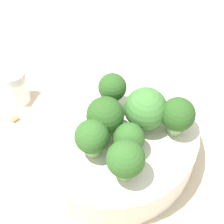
% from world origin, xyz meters
% --- Properties ---
extents(ground_plane, '(3.00, 3.00, 0.00)m').
position_xyz_m(ground_plane, '(0.00, 0.00, 0.00)').
color(ground_plane, beige).
extents(bowl, '(0.21, 0.21, 0.05)m').
position_xyz_m(bowl, '(0.00, 0.00, 0.03)').
color(bowl, silver).
rests_on(bowl, ground_plane).
extents(broccoli_floret_0, '(0.03, 0.03, 0.05)m').
position_xyz_m(broccoli_floret_0, '(0.02, -0.02, 0.09)').
color(broccoli_floret_0, '#7A9E5B').
rests_on(broccoli_floret_0, bowl).
extents(broccoli_floret_1, '(0.04, 0.04, 0.05)m').
position_xyz_m(broccoli_floret_1, '(-0.05, 0.04, 0.09)').
color(broccoli_floret_1, '#8EB770').
rests_on(broccoli_floret_1, bowl).
extents(broccoli_floret_2, '(0.04, 0.04, 0.05)m').
position_xyz_m(broccoli_floret_2, '(0.00, 0.01, 0.09)').
color(broccoli_floret_2, '#8EB770').
rests_on(broccoli_floret_2, bowl).
extents(broccoli_floret_3, '(0.04, 0.04, 0.05)m').
position_xyz_m(broccoli_floret_3, '(-0.01, 0.04, 0.08)').
color(broccoli_floret_3, '#8EB770').
rests_on(broccoli_floret_3, bowl).
extents(broccoli_floret_4, '(0.04, 0.04, 0.05)m').
position_xyz_m(broccoli_floret_4, '(-0.06, -0.04, 0.08)').
color(broccoli_floret_4, '#8EB770').
rests_on(broccoli_floret_4, bowl).
extents(broccoli_floret_5, '(0.03, 0.03, 0.04)m').
position_xyz_m(broccoli_floret_5, '(-0.04, 0.01, 0.08)').
color(broccoli_floret_5, '#8EB770').
rests_on(broccoli_floret_5, bowl).
extents(broccoli_floret_6, '(0.05, 0.05, 0.05)m').
position_xyz_m(broccoli_floret_6, '(-0.03, -0.03, 0.08)').
color(broccoli_floret_6, '#7A9E5B').
rests_on(broccoli_floret_6, bowl).
extents(pepper_shaker, '(0.03, 0.03, 0.06)m').
position_xyz_m(pepper_shaker, '(0.16, 0.01, 0.03)').
color(pepper_shaker, silver).
rests_on(pepper_shaker, ground_plane).
extents(almond_crumb_0, '(0.01, 0.01, 0.01)m').
position_xyz_m(almond_crumb_0, '(-0.06, -0.10, 0.00)').
color(almond_crumb_0, '#AD7F4C').
rests_on(almond_crumb_0, ground_plane).
extents(almond_crumb_2, '(0.01, 0.01, 0.01)m').
position_xyz_m(almond_crumb_2, '(0.13, 0.04, 0.00)').
color(almond_crumb_2, olive).
rests_on(almond_crumb_2, ground_plane).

